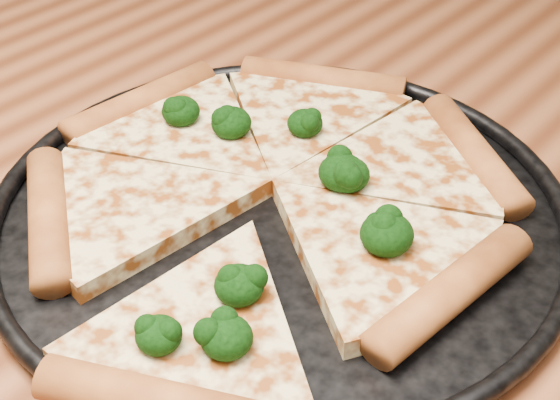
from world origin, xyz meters
The scene contains 4 objects.
dining_table centered at (0.00, 0.00, 0.66)m, with size 1.20×0.90×0.75m.
pizza_pan centered at (-0.04, 0.02, 0.76)m, with size 0.37×0.37×0.02m.
pizza centered at (-0.05, 0.02, 0.77)m, with size 0.32×0.37×0.02m.
broccoli_florets centered at (-0.03, 0.01, 0.78)m, with size 0.22×0.23×0.02m.
Camera 1 is at (0.23, -0.30, 1.08)m, focal length 53.27 mm.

